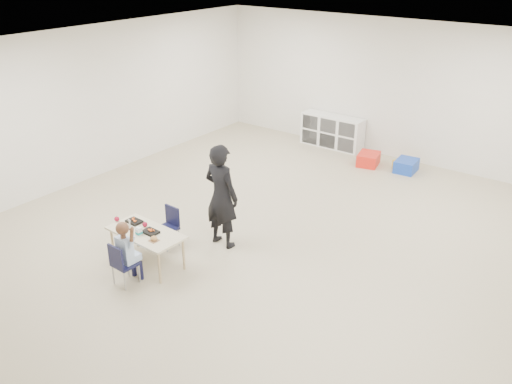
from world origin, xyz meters
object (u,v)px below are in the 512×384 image
Objects in this scene: adult at (221,196)px; cubby_shelf at (332,131)px; child at (124,252)px; table at (147,247)px; chair_near at (125,263)px.

cubby_shelf is at bearing -78.23° from adult.
child is at bearing 79.39° from adult.
cubby_shelf reaches higher than table.
child reaches higher than table.
table is at bearing -86.39° from cubby_shelf.
cubby_shelf is at bearing 96.84° from child.
child is at bearing -73.19° from table.
adult reaches higher than child.
child is 0.61× the size of adult.
cubby_shelf is (-0.49, 6.28, 0.05)m from chair_near.
chair_near is 0.43× the size of cubby_shelf.
table is 0.52m from chair_near.
adult is (0.83, -4.72, 0.43)m from cubby_shelf.
chair_near is at bearing 0.00° from child.
table is at bearing 106.81° from chair_near.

